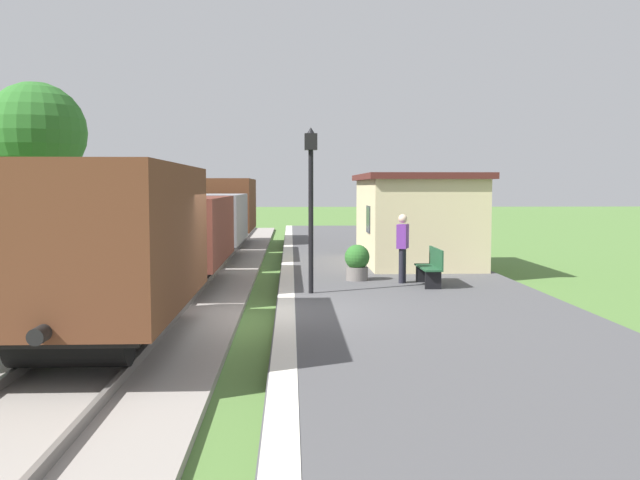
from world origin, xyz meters
The scene contains 14 objects.
ground_plane centered at (0.00, 0.00, 0.00)m, with size 160.00×160.00×0.00m, color #517A38.
platform_slab centered at (3.20, 0.00, 0.12)m, with size 6.00×60.00×0.25m, color #4C4C4F.
platform_edge_stripe centered at (0.40, 0.00, 0.25)m, with size 0.36×60.00×0.01m, color silver.
track_ballast centered at (-2.40, 0.00, 0.06)m, with size 3.80×60.00×0.12m, color gray.
rail_near centered at (-1.68, 0.00, 0.19)m, with size 0.07×60.00×0.14m, color slate.
rail_far centered at (-3.12, 0.00, 0.19)m, with size 0.07×60.00×0.14m, color slate.
freight_train centered at (-2.40, 7.57, 1.55)m, with size 2.50×26.00×2.72m.
station_hut centered at (4.40, 8.39, 1.65)m, with size 3.50×5.80×2.78m.
bench_near_hut centered at (3.89, 3.39, 0.72)m, with size 0.42×1.50×0.91m.
bench_down_platform centered at (3.89, 12.50, 0.72)m, with size 0.42×1.50×0.91m.
person_waiting centered at (3.28, 3.92, 1.18)m, with size 0.36×0.44×1.71m.
potted_planter centered at (2.19, 4.44, 0.72)m, with size 0.64×0.64×0.92m.
lamp_post_near centered at (0.95, 2.28, 2.80)m, with size 0.28×0.28×3.70m.
tree_trackside_far centered at (-7.33, 8.75, 4.29)m, with size 3.07×3.07×5.84m.
Camera 1 is at (0.50, -13.42, 2.63)m, focal length 39.59 mm.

